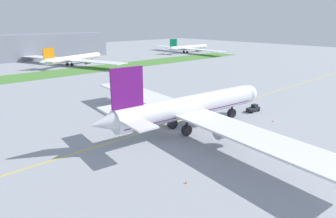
% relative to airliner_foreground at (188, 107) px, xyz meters
% --- Properties ---
extents(ground_plane, '(600.00, 600.00, 0.00)m').
position_rel_airliner_foreground_xyz_m(ground_plane, '(-3.56, 2.21, -6.09)').
color(ground_plane, '#9399A0').
rests_on(ground_plane, ground).
extents(apron_taxi_line, '(280.00, 0.36, 0.01)m').
position_rel_airliner_foreground_xyz_m(apron_taxi_line, '(-3.56, 6.15, -6.08)').
color(apron_taxi_line, yellow).
rests_on(apron_taxi_line, ground).
extents(grass_median_strip, '(320.00, 24.00, 0.10)m').
position_rel_airliner_foreground_xyz_m(grass_median_strip, '(-3.56, 107.24, -6.04)').
color(grass_median_strip, '#4C8438').
rests_on(grass_median_strip, ground).
extents(airliner_foreground, '(52.39, 82.90, 17.93)m').
position_rel_airliner_foreground_xyz_m(airliner_foreground, '(0.00, 0.00, 0.00)').
color(airliner_foreground, white).
rests_on(airliner_foreground, ground).
extents(pushback_tug, '(6.42, 2.75, 2.24)m').
position_rel_airliner_foreground_xyz_m(pushback_tug, '(26.78, -2.76, -5.06)').
color(pushback_tug, '#26262B').
rests_on(pushback_tug, ground).
extents(ground_crew_wingwalker_port, '(0.52, 0.48, 1.76)m').
position_rel_airliner_foreground_xyz_m(ground_crew_wingwalker_port, '(5.90, 0.86, -5.02)').
color(ground_crew_wingwalker_port, black).
rests_on(ground_crew_wingwalker_port, ground).
extents(ground_crew_marshaller_front, '(0.46, 0.45, 1.58)m').
position_rel_airliner_foreground_xyz_m(ground_crew_marshaller_front, '(3.96, -24.62, -5.13)').
color(ground_crew_marshaller_front, black).
rests_on(ground_crew_marshaller_front, ground).
extents(traffic_cone_near_nose, '(0.36, 0.36, 0.58)m').
position_rel_airliner_foreground_xyz_m(traffic_cone_near_nose, '(-19.09, -18.31, -5.81)').
color(traffic_cone_near_nose, '#F2590C').
rests_on(traffic_cone_near_nose, ground).
extents(traffic_cone_port_wing, '(0.36, 0.36, 0.58)m').
position_rel_airliner_foreground_xyz_m(traffic_cone_port_wing, '(22.48, -11.91, -5.81)').
color(traffic_cone_port_wing, '#F2590C').
rests_on(traffic_cone_port_wing, ground).
extents(parked_airliner_far_centre, '(48.30, 81.19, 12.34)m').
position_rel_airliner_foreground_xyz_m(parked_airliner_far_centre, '(28.45, 130.27, -1.90)').
color(parked_airliner_far_centre, white).
rests_on(parked_airliner_far_centre, ground).
extents(parked_airliner_far_right, '(49.81, 81.27, 12.67)m').
position_rel_airliner_foreground_xyz_m(parked_airliner_far_right, '(138.70, 134.85, -1.79)').
color(parked_airliner_far_right, white).
rests_on(parked_airliner_far_right, ground).
extents(terminal_building, '(104.69, 20.00, 18.00)m').
position_rel_airliner_foreground_xyz_m(terminal_building, '(23.64, 178.25, 2.91)').
color(terminal_building, gray).
rests_on(terminal_building, ground).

